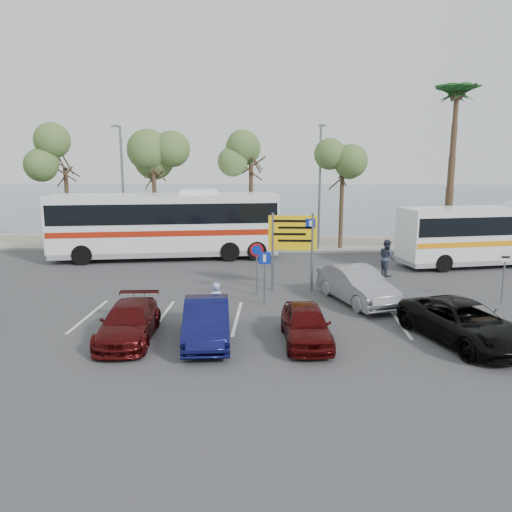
{
  "coord_description": "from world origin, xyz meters",
  "views": [
    {
      "loc": [
        0.38,
        -19.28,
        5.97
      ],
      "look_at": [
        -0.66,
        3.0,
        1.65
      ],
      "focal_mm": 35.0,
      "sensor_mm": 36.0,
      "label": 1
    }
  ],
  "objects_px": {
    "suv_black": "(464,323)",
    "pedestrian_far": "(387,258)",
    "car_red": "(306,324)",
    "coach_bus_right": "(498,237)",
    "coach_bus_left": "(166,227)",
    "car_silver_b": "(357,285)",
    "direction_sign": "(293,239)",
    "street_lamp_left": "(122,181)",
    "street_lamp_right": "(320,181)",
    "car_blue": "(207,321)",
    "pedestrian_near": "(216,304)",
    "car_maroon": "(129,322)"
  },
  "relations": [
    {
      "from": "street_lamp_left",
      "to": "suv_black",
      "type": "xyz_separation_m",
      "value": [
        16.52,
        -16.76,
        -3.91
      ]
    },
    {
      "from": "direction_sign",
      "to": "car_blue",
      "type": "distance_m",
      "value": 7.54
    },
    {
      "from": "car_red",
      "to": "pedestrian_far",
      "type": "xyz_separation_m",
      "value": [
        4.72,
        10.0,
        0.32
      ]
    },
    {
      "from": "car_silver_b",
      "to": "pedestrian_near",
      "type": "relative_size",
      "value": 2.81
    },
    {
      "from": "car_maroon",
      "to": "pedestrian_far",
      "type": "distance_m",
      "value": 14.61
    },
    {
      "from": "pedestrian_near",
      "to": "coach_bus_right",
      "type": "bearing_deg",
      "value": -175.91
    },
    {
      "from": "car_maroon",
      "to": "car_red",
      "type": "distance_m",
      "value": 5.93
    },
    {
      "from": "car_maroon",
      "to": "pedestrian_near",
      "type": "xyz_separation_m",
      "value": [
        2.75,
        1.5,
        0.21
      ]
    },
    {
      "from": "car_maroon",
      "to": "pedestrian_near",
      "type": "height_order",
      "value": "pedestrian_near"
    },
    {
      "from": "suv_black",
      "to": "pedestrian_far",
      "type": "xyz_separation_m",
      "value": [
        -0.51,
        9.74,
        0.27
      ]
    },
    {
      "from": "coach_bus_left",
      "to": "car_silver_b",
      "type": "distance_m",
      "value": 13.77
    },
    {
      "from": "coach_bus_left",
      "to": "car_silver_b",
      "type": "xyz_separation_m",
      "value": [
        10.2,
        -9.17,
        -1.19
      ]
    },
    {
      "from": "coach_bus_left",
      "to": "car_red",
      "type": "relative_size",
      "value": 3.7
    },
    {
      "from": "car_red",
      "to": "coach_bus_right",
      "type": "bearing_deg",
      "value": 43.88
    },
    {
      "from": "car_blue",
      "to": "coach_bus_right",
      "type": "bearing_deg",
      "value": 33.92
    },
    {
      "from": "street_lamp_right",
      "to": "car_silver_b",
      "type": "xyz_separation_m",
      "value": [
        0.7,
        -12.19,
        -3.84
      ]
    },
    {
      "from": "street_lamp_left",
      "to": "car_blue",
      "type": "distance_m",
      "value": 19.21
    },
    {
      "from": "coach_bus_left",
      "to": "pedestrian_near",
      "type": "xyz_separation_m",
      "value": [
        4.62,
        -12.5,
        -1.13
      ]
    },
    {
      "from": "suv_black",
      "to": "direction_sign",
      "type": "bearing_deg",
      "value": 110.16
    },
    {
      "from": "street_lamp_left",
      "to": "direction_sign",
      "type": "relative_size",
      "value": 2.23
    },
    {
      "from": "street_lamp_left",
      "to": "coach_bus_right",
      "type": "relative_size",
      "value": 0.68
    },
    {
      "from": "car_silver_b",
      "to": "suv_black",
      "type": "bearing_deg",
      "value": -79.8
    },
    {
      "from": "direction_sign",
      "to": "pedestrian_far",
      "type": "relative_size",
      "value": 1.89
    },
    {
      "from": "coach_bus_right",
      "to": "suv_black",
      "type": "height_order",
      "value": "coach_bus_right"
    },
    {
      "from": "street_lamp_right",
      "to": "car_blue",
      "type": "relative_size",
      "value": 1.89
    },
    {
      "from": "coach_bus_right",
      "to": "car_maroon",
      "type": "xyz_separation_m",
      "value": [
        -17.52,
        -12.96,
        -1.05
      ]
    },
    {
      "from": "suv_black",
      "to": "car_silver_b",
      "type": "distance_m",
      "value": 5.37
    },
    {
      "from": "direction_sign",
      "to": "car_maroon",
      "type": "relative_size",
      "value": 0.86
    },
    {
      "from": "suv_black",
      "to": "pedestrian_far",
      "type": "bearing_deg",
      "value": 72.54
    },
    {
      "from": "street_lamp_right",
      "to": "car_silver_b",
      "type": "bearing_deg",
      "value": -86.72
    },
    {
      "from": "direction_sign",
      "to": "coach_bus_right",
      "type": "relative_size",
      "value": 0.31
    },
    {
      "from": "street_lamp_left",
      "to": "car_blue",
      "type": "height_order",
      "value": "street_lamp_left"
    },
    {
      "from": "coach_bus_right",
      "to": "car_red",
      "type": "xyz_separation_m",
      "value": [
        -11.59,
        -12.96,
        -1.02
      ]
    },
    {
      "from": "car_blue",
      "to": "suv_black",
      "type": "xyz_separation_m",
      "value": [
        8.52,
        0.26,
        -0.01
      ]
    },
    {
      "from": "coach_bus_left",
      "to": "pedestrian_near",
      "type": "relative_size",
      "value": 8.41
    },
    {
      "from": "coach_bus_left",
      "to": "car_blue",
      "type": "xyz_separation_m",
      "value": [
        4.5,
        -14.0,
        -1.26
      ]
    },
    {
      "from": "direction_sign",
      "to": "car_silver_b",
      "type": "relative_size",
      "value": 0.78
    },
    {
      "from": "pedestrian_far",
      "to": "car_silver_b",
      "type": "bearing_deg",
      "value": 140.64
    },
    {
      "from": "car_red",
      "to": "pedestrian_near",
      "type": "distance_m",
      "value": 3.52
    },
    {
      "from": "street_lamp_left",
      "to": "coach_bus_right",
      "type": "bearing_deg",
      "value": -10.05
    },
    {
      "from": "street_lamp_right",
      "to": "pedestrian_far",
      "type": "height_order",
      "value": "street_lamp_right"
    },
    {
      "from": "street_lamp_left",
      "to": "pedestrian_near",
      "type": "distance_m",
      "value": 17.92
    },
    {
      "from": "suv_black",
      "to": "pedestrian_near",
      "type": "xyz_separation_m",
      "value": [
        -8.41,
        1.24,
        0.14
      ]
    },
    {
      "from": "coach_bus_left",
      "to": "pedestrian_near",
      "type": "height_order",
      "value": "coach_bus_left"
    },
    {
      "from": "street_lamp_right",
      "to": "car_maroon",
      "type": "relative_size",
      "value": 1.9
    },
    {
      "from": "car_blue",
      "to": "car_maroon",
      "type": "height_order",
      "value": "car_blue"
    },
    {
      "from": "street_lamp_right",
      "to": "car_red",
      "type": "distance_m",
      "value": 17.56
    },
    {
      "from": "car_red",
      "to": "car_silver_b",
      "type": "relative_size",
      "value": 0.81
    },
    {
      "from": "direction_sign",
      "to": "coach_bus_left",
      "type": "relative_size",
      "value": 0.26
    },
    {
      "from": "pedestrian_far",
      "to": "coach_bus_right",
      "type": "bearing_deg",
      "value": -81.94
    }
  ]
}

